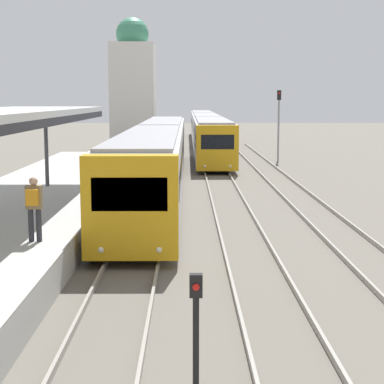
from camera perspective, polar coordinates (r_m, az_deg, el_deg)
name	(u,v)px	position (r m, az deg, el deg)	size (l,w,h in m)	color
person_on_platform	(34,204)	(16.69, -13.88, -1.01)	(0.40, 0.40, 1.66)	#2D2D33
train_near	(158,152)	(33.72, -3.01, 3.57)	(2.57, 34.17, 3.16)	gold
train_far	(206,129)	(61.22, 1.24, 5.64)	(2.54, 46.69, 3.10)	gold
signal_post_near	(196,319)	(10.02, 0.35, -11.22)	(0.20, 0.21, 1.86)	black
signal_mast_far	(279,117)	(47.27, 7.72, 6.63)	(0.28, 0.29, 5.15)	gray
distant_domed_building	(133,87)	(59.88, -5.27, 9.25)	(4.00, 4.00, 11.85)	silver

